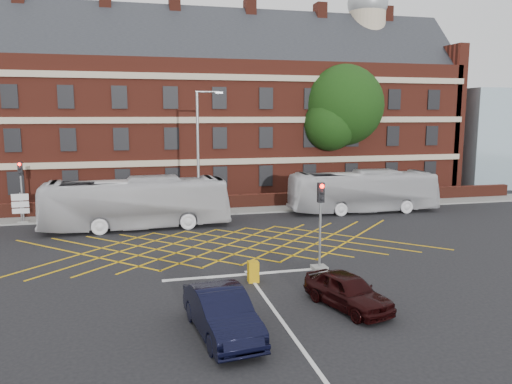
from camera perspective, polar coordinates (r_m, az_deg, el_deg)
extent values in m
plane|color=black|center=(27.07, -2.56, -7.13)|extent=(120.00, 120.00, 0.00)
cube|color=#5F2318|center=(47.82, -7.77, 7.03)|extent=(50.00, 12.00, 12.00)
cube|color=black|center=(48.02, -7.92, 14.21)|extent=(51.00, 10.61, 10.61)
cube|color=#B7A88C|center=(41.76, -6.91, 8.17)|extent=(50.00, 0.18, 0.50)
cube|color=black|center=(41.83, -6.87, 6.12)|extent=(1.20, 0.14, 1.80)
cube|color=#4F1F15|center=(48.44, -16.80, 19.26)|extent=(1.00, 1.40, 3.20)
cylinder|color=#B7A88C|center=(53.35, 12.52, 16.79)|extent=(3.60, 3.60, 6.00)
sphere|color=gray|center=(53.93, 12.65, 20.36)|extent=(4.00, 4.00, 4.00)
cube|color=#4F1F15|center=(39.47, -6.23, -1.27)|extent=(56.00, 0.50, 1.10)
cube|color=slate|center=(38.59, -6.02, -2.24)|extent=(60.00, 3.00, 0.12)
cube|color=#99B2BF|center=(60.77, 26.36, 5.63)|extent=(14.00, 10.00, 10.00)
cube|color=#CC990C|center=(28.96, -3.33, -6.05)|extent=(8.22, 8.22, 0.02)
cube|color=silver|center=(23.79, -0.91, -9.37)|extent=(8.00, 0.30, 0.02)
cube|color=silver|center=(17.94, 3.88, -15.68)|extent=(0.15, 14.00, 0.02)
imported|color=silver|center=(33.70, -13.50, -1.24)|extent=(12.22, 3.27, 3.38)
imported|color=#BBBBC0|center=(39.20, 12.14, 0.07)|extent=(11.62, 3.20, 3.21)
imported|color=black|center=(17.47, -3.92, -13.60)|extent=(2.24, 4.95, 1.58)
imported|color=black|center=(20.02, 10.43, -11.05)|extent=(2.75, 4.34, 1.38)
cylinder|color=black|center=(46.09, 9.74, 3.70)|extent=(0.90, 0.90, 6.82)
sphere|color=black|center=(45.92, 9.90, 9.75)|extent=(7.25, 7.25, 7.25)
sphere|color=black|center=(44.60, 8.47, 7.70)|extent=(4.71, 4.71, 4.71)
sphere|color=black|center=(47.25, 11.15, 8.17)|extent=(4.35, 4.35, 4.35)
cube|color=slate|center=(24.60, 7.25, -8.61)|extent=(0.70, 0.70, 0.20)
cylinder|color=gray|center=(24.15, 7.33, -4.88)|extent=(0.12, 0.12, 3.50)
cube|color=black|center=(23.75, 7.42, -0.07)|extent=(0.30, 0.25, 0.95)
sphere|color=#FF0C05|center=(23.58, 7.56, 0.65)|extent=(0.20, 0.20, 0.20)
cube|color=slate|center=(38.09, -24.99, -3.12)|extent=(0.70, 0.70, 0.20)
cylinder|color=gray|center=(37.81, -25.15, -0.67)|extent=(0.12, 0.12, 3.50)
cube|color=black|center=(37.55, -25.36, 2.42)|extent=(0.30, 0.25, 0.95)
sphere|color=#FF0C05|center=(37.39, -25.43, 2.88)|extent=(0.20, 0.20, 0.20)
cube|color=slate|center=(35.04, -6.51, -3.32)|extent=(1.00, 1.00, 0.20)
cylinder|color=gray|center=(34.39, -6.64, 3.84)|extent=(0.18, 0.18, 8.96)
cylinder|color=gray|center=(34.38, -5.59, 11.33)|extent=(1.60, 0.12, 0.12)
cube|color=gray|center=(34.50, -4.25, 11.25)|extent=(0.50, 0.20, 0.12)
cylinder|color=gray|center=(37.63, -25.27, -1.72)|extent=(0.10, 0.10, 2.20)
cube|color=silver|center=(37.42, -25.38, -0.54)|extent=(1.10, 0.06, 0.45)
cube|color=silver|center=(37.50, -25.33, -1.29)|extent=(1.10, 0.06, 0.40)
cube|color=silver|center=(37.57, -25.28, -1.97)|extent=(1.10, 0.06, 0.35)
cube|color=#C4930B|center=(22.65, -0.33, -9.09)|extent=(0.46, 0.43, 0.95)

